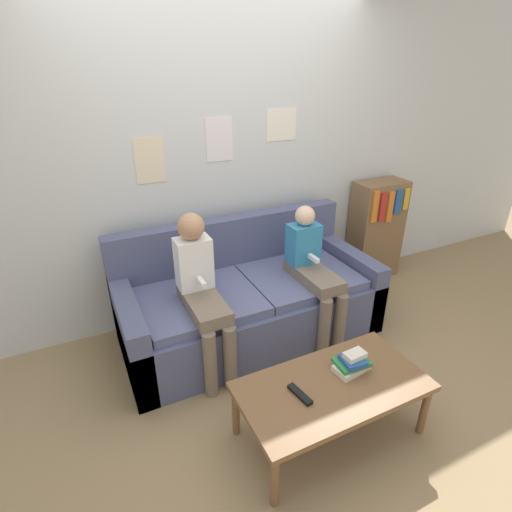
{
  "coord_description": "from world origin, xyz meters",
  "views": [
    {
      "loc": [
        -1.13,
        -1.89,
        2.02
      ],
      "look_at": [
        0.0,
        0.43,
        0.76
      ],
      "focal_mm": 28.0,
      "sensor_mm": 36.0,
      "label": 1
    }
  ],
  "objects_px": {
    "coffee_table": "(333,389)",
    "person_right": "(313,269)",
    "bookshelf": "(376,230)",
    "person_left": "(201,288)",
    "couch": "(248,301)",
    "tv_remote": "(300,394)"
  },
  "relations": [
    {
      "from": "coffee_table",
      "to": "person_right",
      "type": "xyz_separation_m",
      "value": [
        0.44,
        0.89,
        0.24
      ]
    },
    {
      "from": "bookshelf",
      "to": "person_left",
      "type": "bearing_deg",
      "value": -164.6
    },
    {
      "from": "couch",
      "to": "person_left",
      "type": "distance_m",
      "value": 0.6
    },
    {
      "from": "person_left",
      "to": "bookshelf",
      "type": "height_order",
      "value": "person_left"
    },
    {
      "from": "couch",
      "to": "person_left",
      "type": "xyz_separation_m",
      "value": [
        -0.44,
        -0.21,
        0.35
      ]
    },
    {
      "from": "person_left",
      "to": "tv_remote",
      "type": "distance_m",
      "value": 0.97
    },
    {
      "from": "tv_remote",
      "to": "bookshelf",
      "type": "bearing_deg",
      "value": 29.79
    },
    {
      "from": "person_right",
      "to": "tv_remote",
      "type": "distance_m",
      "value": 1.12
    },
    {
      "from": "couch",
      "to": "tv_remote",
      "type": "bearing_deg",
      "value": -100.6
    },
    {
      "from": "person_right",
      "to": "couch",
      "type": "bearing_deg",
      "value": 153.11
    },
    {
      "from": "couch",
      "to": "coffee_table",
      "type": "relative_size",
      "value": 1.84
    },
    {
      "from": "person_left",
      "to": "coffee_table",
      "type": "bearing_deg",
      "value": -63.65
    },
    {
      "from": "person_right",
      "to": "bookshelf",
      "type": "xyz_separation_m",
      "value": [
        1.13,
        0.58,
        -0.09
      ]
    },
    {
      "from": "couch",
      "to": "coffee_table",
      "type": "distance_m",
      "value": 1.12
    },
    {
      "from": "tv_remote",
      "to": "bookshelf",
      "type": "relative_size",
      "value": 0.18
    },
    {
      "from": "coffee_table",
      "to": "tv_remote",
      "type": "bearing_deg",
      "value": 177.8
    },
    {
      "from": "person_right",
      "to": "tv_remote",
      "type": "bearing_deg",
      "value": -126.5
    },
    {
      "from": "tv_remote",
      "to": "coffee_table",
      "type": "bearing_deg",
      "value": -11.66
    },
    {
      "from": "couch",
      "to": "person_left",
      "type": "bearing_deg",
      "value": -154.86
    },
    {
      "from": "couch",
      "to": "bookshelf",
      "type": "distance_m",
      "value": 1.63
    },
    {
      "from": "coffee_table",
      "to": "person_left",
      "type": "distance_m",
      "value": 1.06
    },
    {
      "from": "couch",
      "to": "person_left",
      "type": "relative_size",
      "value": 1.76
    }
  ]
}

